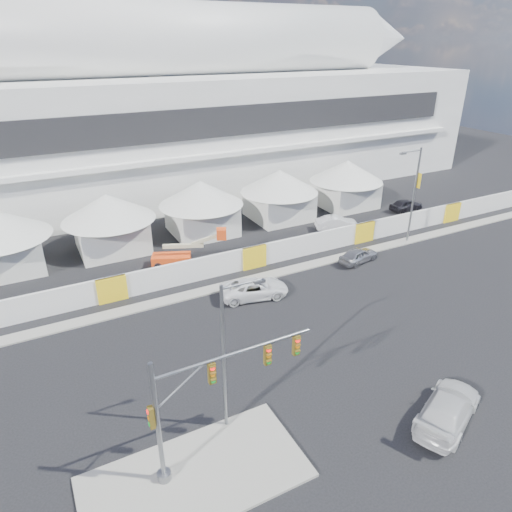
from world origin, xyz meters
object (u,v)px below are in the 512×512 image
boom_lift (178,255)px  pickup_near (448,408)px  streetlight_median (228,348)px  streetlight_curb (413,189)px  traffic_mast (197,404)px  pickup_curb (254,288)px  lot_car_b (406,205)px  lot_car_a (337,223)px  sedan_silver (359,255)px

boom_lift → pickup_near: bearing=-52.1°
streetlight_median → streetlight_curb: 28.26m
traffic_mast → streetlight_median: 2.99m
pickup_curb → streetlight_curb: streetlight_curb is taller
lot_car_b → traffic_mast: bearing=122.5°
pickup_curb → streetlight_median: (-7.02, -10.84, 4.07)m
lot_car_a → streetlight_curb: bearing=-120.7°
streetlight_median → streetlight_curb: bearing=28.1°
lot_car_b → pickup_curb: bearing=110.3°
sedan_silver → pickup_curb: size_ratio=0.75×
traffic_mast → boom_lift: (5.93, 20.62, -2.85)m
lot_car_a → sedan_silver: bearing=-178.6°
streetlight_median → boom_lift: 19.68m
pickup_curb → traffic_mast: traffic_mast is taller
streetlight_curb → boom_lift: size_ratio=1.35×
lot_car_b → streetlight_median: (-31.44, -20.03, 4.11)m
lot_car_b → boom_lift: (-27.74, -1.10, 0.20)m
lot_car_a → streetlight_curb: (4.09, -5.68, 4.60)m
lot_car_a → streetlight_median: streetlight_median is taller
sedan_silver → boom_lift: size_ratio=0.58×
lot_car_a → lot_car_b: (10.61, 1.05, -0.03)m
lot_car_b → pickup_near: bearing=139.1°
pickup_near → traffic_mast: 13.07m
traffic_mast → streetlight_curb: 31.06m
pickup_curb → streetlight_curb: size_ratio=0.57×
sedan_silver → lot_car_b: bearing=-69.4°
traffic_mast → streetlight_median: (2.23, 1.69, 1.06)m
traffic_mast → streetlight_curb: (27.16, 14.99, 1.58)m
streetlight_curb → boom_lift: streetlight_curb is taller
streetlight_median → streetlight_curb: size_ratio=0.88×
traffic_mast → pickup_near: bearing=-14.8°
pickup_near → streetlight_curb: 23.96m
pickup_near → traffic_mast: size_ratio=0.71×
pickup_curb → streetlight_median: streetlight_median is taller
sedan_silver → streetlight_curb: bearing=-89.4°
lot_car_b → lot_car_a: bearing=95.3°
sedan_silver → lot_car_b: (13.46, 8.09, 0.02)m
sedan_silver → lot_car_a: lot_car_a is taller
pickup_near → boom_lift: 24.72m
sedan_silver → pickup_near: bearing=144.5°
pickup_near → boom_lift: (-6.38, 23.88, 0.09)m
pickup_curb → boom_lift: size_ratio=0.77×
pickup_curb → streetlight_median: bearing=159.6°
sedan_silver → traffic_mast: traffic_mast is taller
traffic_mast → streetlight_curb: streetlight_curb is taller
lot_car_a → traffic_mast: (-23.06, -20.67, 3.02)m
lot_car_a → streetlight_curb: streetlight_curb is taller
lot_car_a → streetlight_median: (-20.84, -18.98, 4.08)m
pickup_near → lot_car_b: pickup_near is taller
sedan_silver → streetlight_curb: size_ratio=0.43×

